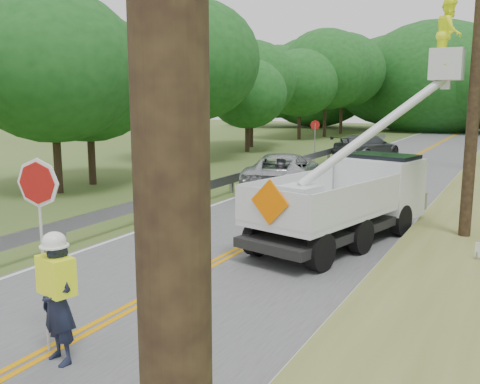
% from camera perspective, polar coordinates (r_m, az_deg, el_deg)
% --- Properties ---
extents(ground, '(140.00, 140.00, 0.00)m').
position_cam_1_polar(ground, '(9.26, -18.31, -15.12)').
color(ground, '#415320').
rests_on(ground, ground).
extents(road, '(7.20, 96.00, 0.03)m').
position_cam_1_polar(road, '(21.00, 10.27, -0.58)').
color(road, '#4E4E51').
rests_on(road, ground).
extents(guardrail, '(0.18, 48.00, 0.77)m').
position_cam_1_polar(guardrail, '(23.23, 1.53, 1.97)').
color(guardrail, gray).
rests_on(guardrail, ground).
extents(treeline_left, '(9.24, 54.60, 10.10)m').
position_cam_1_polar(treeline_left, '(39.68, 2.35, 12.54)').
color(treeline_left, '#332319').
rests_on(treeline_left, ground).
extents(treeline_horizon, '(56.44, 14.95, 12.61)m').
position_cam_1_polar(treeline_horizon, '(62.20, 23.25, 10.89)').
color(treeline_horizon, '#174918').
rests_on(treeline_horizon, ground).
extents(flagger, '(1.16, 0.59, 2.97)m').
position_cam_1_polar(flagger, '(8.32, -18.84, -10.06)').
color(flagger, '#191E33').
rests_on(flagger, road).
extents(bucket_truck, '(4.36, 6.53, 6.21)m').
position_cam_1_polar(bucket_truck, '(15.03, 13.03, 0.65)').
color(bucket_truck, black).
rests_on(bucket_truck, road).
extents(suv_silver, '(3.85, 6.03, 1.55)m').
position_cam_1_polar(suv_silver, '(22.14, 4.56, 2.16)').
color(suv_silver, '#ABACB3').
rests_on(suv_silver, road).
extents(suv_darkgrey, '(3.58, 5.57, 1.50)m').
position_cam_1_polar(suv_darkgrey, '(34.04, 13.27, 4.70)').
color(suv_darkgrey, '#3E4245').
rests_on(suv_darkgrey, road).
extents(stop_sign_permanent, '(0.48, 0.29, 2.53)m').
position_cam_1_polar(stop_sign_permanent, '(30.26, 7.94, 5.94)').
color(stop_sign_permanent, gray).
rests_on(stop_sign_permanent, ground).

